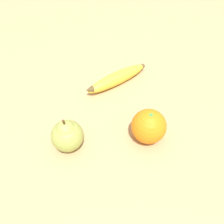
# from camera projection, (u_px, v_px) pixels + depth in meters

# --- Properties ---
(ground_plane) EXTENTS (3.00, 3.00, 0.00)m
(ground_plane) POSITION_uv_depth(u_px,v_px,m) (122.00, 132.00, 0.55)
(ground_plane) COLOR tan
(banana) EXTENTS (0.10, 0.22, 0.04)m
(banana) POSITION_uv_depth(u_px,v_px,m) (117.00, 78.00, 0.66)
(banana) COLOR gold
(banana) RESTS_ON ground_plane
(orange) EXTENTS (0.08, 0.08, 0.08)m
(orange) POSITION_uv_depth(u_px,v_px,m) (149.00, 126.00, 0.51)
(orange) COLOR orange
(orange) RESTS_ON ground_plane
(pear) EXTENTS (0.07, 0.07, 0.09)m
(pear) POSITION_uv_depth(u_px,v_px,m) (67.00, 135.00, 0.49)
(pear) COLOR #99A84C
(pear) RESTS_ON ground_plane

